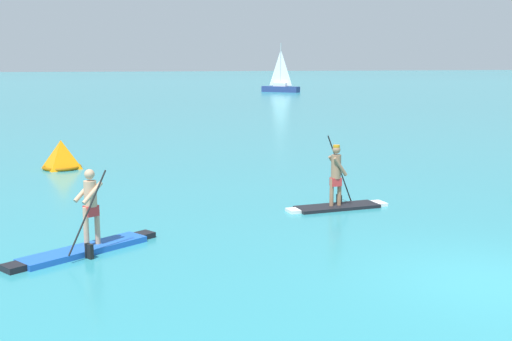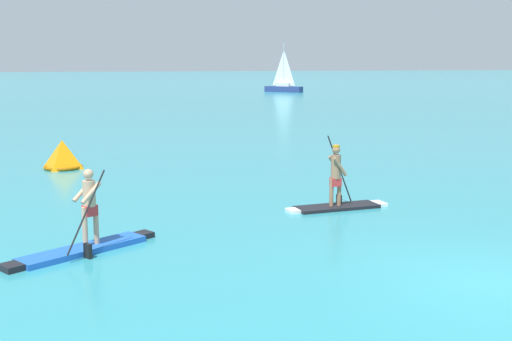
{
  "view_description": "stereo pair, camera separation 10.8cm",
  "coord_description": "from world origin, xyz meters",
  "px_view_note": "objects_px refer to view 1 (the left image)",
  "views": [
    {
      "loc": [
        -6.68,
        -9.71,
        3.91
      ],
      "look_at": [
        -2.53,
        7.67,
        0.84
      ],
      "focal_mm": 45.26,
      "sensor_mm": 36.0,
      "label": 1
    },
    {
      "loc": [
        -6.58,
        -9.73,
        3.91
      ],
      "look_at": [
        -2.53,
        7.67,
        0.84
      ],
      "focal_mm": 45.26,
      "sensor_mm": 36.0,
      "label": 2
    }
  ],
  "objects_px": {
    "race_marker_buoy": "(61,156)",
    "sailboat_right_horizon": "(281,85)",
    "paddleboarder_mid_center": "(337,194)",
    "paddleboarder_near_left": "(86,237)"
  },
  "relations": [
    {
      "from": "paddleboarder_mid_center",
      "to": "sailboat_right_horizon",
      "type": "bearing_deg",
      "value": 68.95
    },
    {
      "from": "sailboat_right_horizon",
      "to": "paddleboarder_near_left",
      "type": "bearing_deg",
      "value": 114.05
    },
    {
      "from": "paddleboarder_near_left",
      "to": "paddleboarder_mid_center",
      "type": "relative_size",
      "value": 1.07
    },
    {
      "from": "paddleboarder_near_left",
      "to": "sailboat_right_horizon",
      "type": "bearing_deg",
      "value": -143.52
    },
    {
      "from": "race_marker_buoy",
      "to": "sailboat_right_horizon",
      "type": "xyz_separation_m",
      "value": [
        23.08,
        53.08,
        0.39
      ]
    },
    {
      "from": "paddleboarder_near_left",
      "to": "sailboat_right_horizon",
      "type": "height_order",
      "value": "sailboat_right_horizon"
    },
    {
      "from": "race_marker_buoy",
      "to": "sailboat_right_horizon",
      "type": "distance_m",
      "value": 57.88
    },
    {
      "from": "paddleboarder_near_left",
      "to": "sailboat_right_horizon",
      "type": "xyz_separation_m",
      "value": [
        22.01,
        64.01,
        0.53
      ]
    },
    {
      "from": "sailboat_right_horizon",
      "to": "paddleboarder_mid_center",
      "type": "bearing_deg",
      "value": 118.8
    },
    {
      "from": "paddleboarder_mid_center",
      "to": "race_marker_buoy",
      "type": "relative_size",
      "value": 1.9
    }
  ]
}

